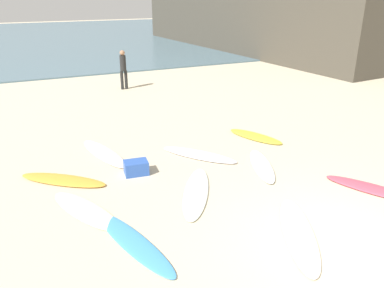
# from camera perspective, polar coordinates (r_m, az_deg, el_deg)

# --- Properties ---
(ground_plane) EXTENTS (120.00, 120.00, 0.00)m
(ground_plane) POSITION_cam_1_polar(r_m,az_deg,el_deg) (7.58, 22.20, -14.47)
(ground_plane) COLOR beige
(ocean_water) EXTENTS (120.00, 40.00, 0.08)m
(ocean_water) POSITION_cam_1_polar(r_m,az_deg,el_deg) (41.48, -18.80, 14.91)
(ocean_water) COLOR slate
(ocean_water) RESTS_ON ground_plane
(surfboard_0) EXTENTS (1.41, 2.25, 0.06)m
(surfboard_0) POSITION_cam_1_polar(r_m,az_deg,el_deg) (8.40, -15.62, -9.49)
(surfboard_0) COLOR #F6EDC6
(surfboard_0) RESTS_ON ground_plane
(surfboard_1) EXTENTS (1.26, 2.11, 0.08)m
(surfboard_1) POSITION_cam_1_polar(r_m,az_deg,el_deg) (10.18, 10.39, -3.16)
(surfboard_1) COLOR white
(surfboard_1) RESTS_ON ground_plane
(surfboard_2) EXTENTS (1.10, 2.54, 0.06)m
(surfboard_2) POSITION_cam_1_polar(r_m,az_deg,el_deg) (7.26, -8.72, -14.31)
(surfboard_2) COLOR #4599DD
(surfboard_2) RESTS_ON ground_plane
(surfboard_3) EXTENTS (1.26, 1.99, 0.08)m
(surfboard_3) POSITION_cam_1_polar(r_m,az_deg,el_deg) (12.16, 9.43, 1.13)
(surfboard_3) COLOR yellow
(surfboard_3) RESTS_ON ground_plane
(surfboard_4) EXTENTS (1.72, 2.39, 0.07)m
(surfboard_4) POSITION_cam_1_polar(r_m,az_deg,el_deg) (8.77, 0.62, -7.17)
(surfboard_4) COLOR white
(surfboard_4) RESTS_ON ground_plane
(surfboard_5) EXTENTS (1.53, 2.26, 0.08)m
(surfboard_5) POSITION_cam_1_polar(r_m,az_deg,el_deg) (9.81, 25.71, -6.15)
(surfboard_5) COLOR #DF4B60
(surfboard_5) RESTS_ON ground_plane
(surfboard_6) EXTENTS (2.08, 1.86, 0.08)m
(surfboard_6) POSITION_cam_1_polar(r_m,az_deg,el_deg) (9.79, -18.70, -5.10)
(surfboard_6) COLOR gold
(surfboard_6) RESTS_ON ground_plane
(surfboard_7) EXTENTS (1.07, 2.51, 0.08)m
(surfboard_7) POSITION_cam_1_polar(r_m,az_deg,el_deg) (11.05, -12.99, -1.33)
(surfboard_7) COLOR silver
(surfboard_7) RESTS_ON ground_plane
(surfboard_8) EXTENTS (1.72, 2.48, 0.07)m
(surfboard_8) POSITION_cam_1_polar(r_m,az_deg,el_deg) (7.68, 15.64, -12.68)
(surfboard_8) COLOR silver
(surfboard_8) RESTS_ON ground_plane
(surfboard_9) EXTENTS (1.83, 2.17, 0.09)m
(surfboard_9) POSITION_cam_1_polar(r_m,az_deg,el_deg) (10.65, 1.03, -1.61)
(surfboard_9) COLOR white
(surfboard_9) RESTS_ON ground_plane
(beachgoer_near) EXTENTS (0.34, 0.29, 1.79)m
(beachgoer_near) POSITION_cam_1_polar(r_m,az_deg,el_deg) (18.21, -10.23, 11.17)
(beachgoer_near) COLOR black
(beachgoer_near) RESTS_ON ground_plane
(beach_cooler) EXTENTS (0.63, 0.49, 0.34)m
(beach_cooler) POSITION_cam_1_polar(r_m,az_deg,el_deg) (9.69, -8.33, -3.51)
(beach_cooler) COLOR #2D56B2
(beach_cooler) RESTS_ON ground_plane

